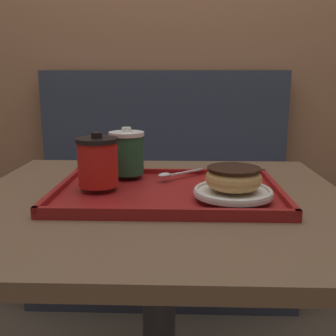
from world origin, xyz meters
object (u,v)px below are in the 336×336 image
object	(u,v)px
donut_chocolate_glazed	(234,178)
coffee_cup_front	(98,161)
coffee_cup_rear	(127,152)
spoon	(171,174)

from	to	relation	value
donut_chocolate_glazed	coffee_cup_front	bearing A→B (deg)	167.06
coffee_cup_rear	coffee_cup_front	bearing A→B (deg)	-113.55
donut_chocolate_glazed	spoon	xyz separation A→B (m)	(-0.13, 0.16, -0.03)
coffee_cup_rear	spoon	xyz separation A→B (m)	(0.11, -0.02, -0.05)
spoon	donut_chocolate_glazed	bearing A→B (deg)	89.22
coffee_cup_rear	donut_chocolate_glazed	size ratio (longest dim) A/B	1.02
spoon	coffee_cup_rear	bearing A→B (deg)	-52.57
donut_chocolate_glazed	spoon	size ratio (longest dim) A/B	0.98
coffee_cup_front	donut_chocolate_glazed	size ratio (longest dim) A/B	1.04
coffee_cup_rear	donut_chocolate_glazed	distance (m)	0.30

